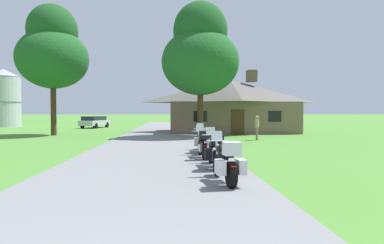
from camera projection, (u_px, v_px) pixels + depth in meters
ground_plane at (160, 140)px, 21.86m from camera, size 500.00×500.00×0.00m
asphalt_driveway at (159, 143)px, 19.86m from camera, size 6.40×80.00×0.06m
motorcycle_black_nearest_to_camera at (226, 162)px, 8.37m from camera, size 0.84×2.08×1.30m
motorcycle_silver_second_in_row at (214, 151)px, 10.76m from camera, size 0.72×2.08×1.30m
motorcycle_green_third_in_row at (203, 144)px, 13.15m from camera, size 0.66×2.08×1.30m
motorcycle_silver_farthest_in_row at (202, 140)px, 15.14m from camera, size 0.74×2.08×1.30m
stone_lodge at (230, 105)px, 30.86m from camera, size 12.00×7.42×5.88m
bystander_tan_shirt_near_lodge at (257, 126)px, 22.09m from camera, size 0.34×0.52×1.67m
tree_left_near at (53, 51)px, 26.44m from camera, size 5.67×5.67×10.62m
tree_by_lodge_front at (200, 53)px, 24.59m from camera, size 5.85×5.85×10.21m
metal_silo_distant at (4, 98)px, 42.00m from camera, size 4.20×4.20×7.48m
parked_silver_suv_far_left at (95, 121)px, 39.24m from camera, size 2.98×4.92×1.40m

